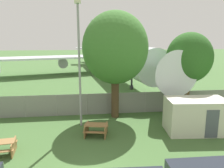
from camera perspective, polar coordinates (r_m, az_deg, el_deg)
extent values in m
cylinder|color=gray|center=(19.41, -21.82, -5.50)|extent=(0.07, 0.07, 1.83)
cylinder|color=gray|center=(18.92, -14.31, -5.44)|extent=(0.07, 0.07, 1.83)
cylinder|color=gray|center=(18.76, -6.55, -5.29)|extent=(0.07, 0.07, 1.83)
cylinder|color=gray|center=(18.94, 1.20, -5.05)|extent=(0.07, 0.07, 1.83)
cylinder|color=gray|center=(19.46, 8.67, -4.72)|extent=(0.07, 0.07, 1.83)
cylinder|color=gray|center=(20.29, 15.62, -4.35)|extent=(0.07, 0.07, 1.83)
cylinder|color=gray|center=(21.39, 21.95, -3.95)|extent=(0.07, 0.07, 1.83)
cube|color=gray|center=(18.76, -6.55, -5.29)|extent=(56.00, 0.01, 1.83)
cylinder|color=white|center=(39.81, -0.91, 7.81)|extent=(8.64, 39.46, 3.79)
cone|color=white|center=(19.59, 13.83, 3.38)|extent=(4.23, 4.23, 3.79)
cone|color=white|center=(61.41, -5.72, 9.15)|extent=(3.97, 5.13, 3.41)
cube|color=white|center=(45.34, 11.93, 7.33)|extent=(17.76, 5.77, 0.30)
cylinder|color=#939399|center=(44.64, 8.61, 6.09)|extent=(2.12, 3.60, 1.71)
cube|color=white|center=(40.77, -16.52, 6.63)|extent=(18.50, 9.92, 0.30)
cylinder|color=#939399|center=(41.19, -12.72, 5.47)|extent=(2.12, 3.60, 1.71)
cube|color=white|center=(58.11, -5.31, 13.69)|extent=(0.66, 3.42, 5.69)
cube|color=white|center=(57.93, -5.20, 9.38)|extent=(8.65, 4.04, 0.20)
cylinder|color=#2D2D33|center=(28.00, 5.16, 0.35)|extent=(0.24, 0.24, 1.76)
cylinder|color=#2D2D33|center=(28.12, 5.13, -0.84)|extent=(0.37, 0.59, 0.56)
cylinder|color=#2D2D33|center=(42.55, 1.48, 4.31)|extent=(0.24, 0.24, 1.76)
cylinder|color=#2D2D33|center=(42.63, 1.48, 3.51)|extent=(0.37, 0.59, 0.56)
cylinder|color=#2D2D33|center=(41.56, -4.58, 4.10)|extent=(0.24, 0.24, 1.76)
cylinder|color=#2D2D33|center=(41.64, -4.57, 3.28)|extent=(0.37, 0.59, 0.56)
cube|color=beige|center=(16.31, 21.06, -7.70)|extent=(4.21, 2.58, 2.36)
cube|color=#4C515B|center=(15.66, 24.68, -9.50)|extent=(0.84, 0.10, 1.90)
cube|color=olive|center=(14.91, -4.19, -10.55)|extent=(1.66, 1.06, 0.04)
cube|color=olive|center=(15.54, -3.85, -10.80)|extent=(1.56, 0.60, 0.04)
cube|color=olive|center=(14.52, -4.53, -12.48)|extent=(1.56, 0.60, 0.04)
cube|color=olive|center=(14.97, -1.59, -11.97)|extent=(0.35, 1.38, 0.74)
cube|color=olive|center=(15.17, -6.72, -11.72)|extent=(0.35, 1.38, 0.74)
cube|color=olive|center=(14.70, -26.85, -13.48)|extent=(1.72, 0.46, 0.04)
cube|color=olive|center=(14.07, -24.28, -14.71)|extent=(0.21, 1.40, 0.74)
cylinder|color=#4C3823|center=(17.93, 0.81, -3.27)|extent=(0.62, 0.62, 3.49)
ellipsoid|color=#427A33|center=(17.33, 0.85, 9.43)|extent=(5.18, 5.18, 5.70)
cylinder|color=brown|center=(20.31, 18.90, -2.58)|extent=(0.47, 0.47, 3.17)
ellipsoid|color=#2D6023|center=(19.79, 19.52, 6.53)|extent=(3.88, 3.88, 4.27)
cylinder|color=#99999E|center=(15.76, -8.48, 4.25)|extent=(0.16, 0.16, 8.74)
cube|color=beige|center=(15.83, -9.01, 20.80)|extent=(0.44, 0.44, 0.36)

